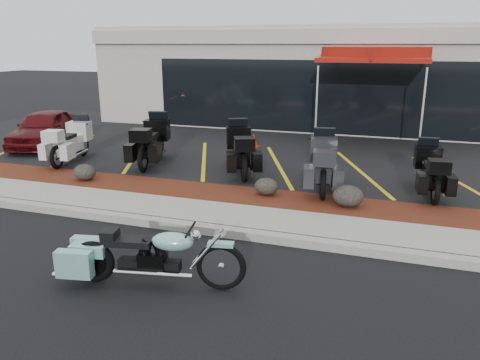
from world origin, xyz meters
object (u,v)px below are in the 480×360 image
(touring_white, at_px, (82,135))
(traffic_cone, at_px, (253,140))
(hero_cruiser, at_px, (221,260))
(popup_canopy, at_px, (375,56))
(parked_car, at_px, (45,128))

(touring_white, distance_m, traffic_cone, 5.24)
(hero_cruiser, height_order, popup_canopy, popup_canopy)
(hero_cruiser, height_order, traffic_cone, hero_cruiser)
(traffic_cone, relative_size, popup_canopy, 0.10)
(hero_cruiser, distance_m, touring_white, 8.80)
(hero_cruiser, bearing_deg, traffic_cone, 93.25)
(parked_car, height_order, traffic_cone, parked_car)
(touring_white, bearing_deg, hero_cruiser, -143.11)
(hero_cruiser, xyz_separation_m, popup_canopy, (1.29, 10.70, 2.50))
(parked_car, relative_size, popup_canopy, 0.80)
(hero_cruiser, relative_size, popup_canopy, 0.62)
(hero_cruiser, bearing_deg, touring_white, 127.59)
(touring_white, height_order, parked_car, touring_white)
(hero_cruiser, bearing_deg, parked_car, 131.48)
(hero_cruiser, height_order, touring_white, touring_white)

